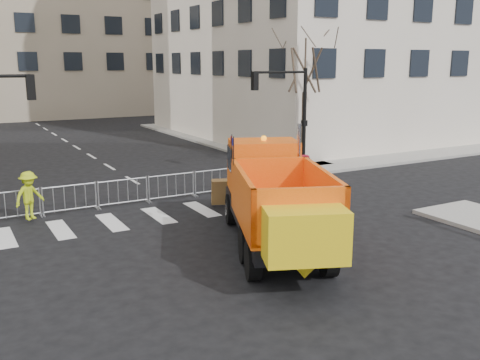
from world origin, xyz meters
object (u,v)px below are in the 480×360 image
newspaper_box (304,167)px  cop_c (263,178)px  cop_a (266,186)px  cop_b (262,173)px  worker (29,196)px  plow_truck (275,197)px

newspaper_box → cop_c: bearing=-122.3°
cop_a → cop_b: 2.36m
worker → plow_truck: bearing=-74.7°
plow_truck → cop_a: size_ratio=5.10×
cop_b → cop_c: 1.22m
cop_a → newspaper_box: 5.78m
cop_b → newspaper_box: 3.72m
cop_a → worker: size_ratio=1.10×
cop_b → plow_truck: bearing=47.1°
plow_truck → cop_b: 6.84m
newspaper_box → cop_a: bearing=-116.4°
plow_truck → newspaper_box: size_ratio=8.97×
cop_c → worker: bearing=-63.3°
cop_c → newspaper_box: size_ratio=1.85×
cop_a → worker: (-8.30, 2.63, 0.06)m
newspaper_box → cop_b: bearing=-130.5°
cop_c → worker: size_ratio=1.17×
cop_a → cop_c: size_ratio=0.95×
cop_c → worker: cop_c is taller
worker → newspaper_box: size_ratio=1.59×
cop_c → cop_b: bearing=-173.6°
cop_a → plow_truck: bearing=24.4°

